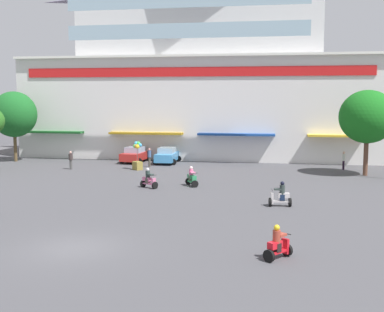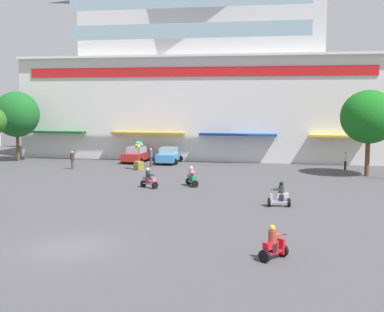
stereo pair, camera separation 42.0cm
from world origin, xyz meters
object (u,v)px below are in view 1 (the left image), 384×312
scooter_rider_0 (192,178)px  scooter_rider_5 (281,196)px  plaza_tree_1 (367,117)px  pedestrian_2 (149,156)px  scooter_rider_3 (149,180)px  parked_car_1 (167,155)px  pedestrian_1 (71,159)px  scooter_rider_1 (278,245)px  balloon_vendor_cart (137,157)px  parked_car_0 (135,154)px  plaza_tree_2 (14,114)px  pedestrian_0 (344,159)px

scooter_rider_0 → scooter_rider_5: bearing=-42.2°
plaza_tree_1 → pedestrian_2: size_ratio=4.08×
scooter_rider_3 → scooter_rider_5: (9.45, -4.58, 0.04)m
parked_car_1 → pedestrian_1: (-7.72, -5.65, 0.14)m
scooter_rider_3 → scooter_rider_5: 10.50m
scooter_rider_1 → balloon_vendor_cart: size_ratio=0.57×
parked_car_1 → scooter_rider_0: (4.63, -12.17, -0.18)m
pedestrian_2 → balloon_vendor_cart: 2.12m
balloon_vendor_cart → scooter_rider_0: bearing=-49.3°
scooter_rider_3 → pedestrian_1: size_ratio=0.89×
parked_car_0 → scooter_rider_3: (5.04, -13.61, -0.19)m
plaza_tree_2 → scooter_rider_0: bearing=-28.2°
parked_car_1 → pedestrian_0: size_ratio=2.50×
scooter_rider_1 → pedestrian_2: (-12.12, 25.32, 0.41)m
plaza_tree_1 → parked_car_0: size_ratio=1.71×
parked_car_0 → balloon_vendor_cart: size_ratio=1.63×
pedestrian_0 → scooter_rider_0: bearing=-138.7°
pedestrian_1 → pedestrian_0: bearing=9.6°
plaza_tree_1 → balloon_vendor_cart: 20.16m
scooter_rider_0 → scooter_rider_3: (-2.93, -1.34, -0.02)m
scooter_rider_1 → scooter_rider_3: size_ratio=0.99×
parked_car_0 → scooter_rider_1: bearing=-63.0°
scooter_rider_0 → scooter_rider_3: size_ratio=1.00×
scooter_rider_1 → pedestrian_1: 29.30m
pedestrian_2 → parked_car_0: bearing=127.7°
pedestrian_2 → balloon_vendor_cart: balloon_vendor_cart is taller
parked_car_1 → scooter_rider_5: 21.24m
pedestrian_0 → scooter_rider_1: bearing=-102.1°
plaza_tree_2 → pedestrian_2: (14.51, -1.50, -3.79)m
parked_car_1 → pedestrian_2: 3.04m
parked_car_0 → scooter_rider_5: (14.49, -18.18, -0.16)m
balloon_vendor_cart → parked_car_0: bearing=108.8°
plaza_tree_1 → scooter_rider_1: 24.84m
scooter_rider_0 → pedestrian_2: (-5.70, 9.33, 0.39)m
scooter_rider_3 → pedestrian_2: size_ratio=0.84×
plaza_tree_2 → parked_car_0: 12.96m
scooter_rider_0 → scooter_rider_1: (6.41, -15.98, -0.02)m
pedestrian_0 → balloon_vendor_cart: balloon_vendor_cart is taller
plaza_tree_2 → parked_car_1: size_ratio=1.70×
pedestrian_0 → balloon_vendor_cart: size_ratio=0.65×
plaza_tree_1 → parked_car_0: bearing=167.3°
plaza_tree_1 → parked_car_0: plaza_tree_1 is taller
scooter_rider_1 → scooter_rider_5: bearing=89.4°
scooter_rider_0 → pedestrian_0: pedestrian_0 is taller
scooter_rider_0 → scooter_rider_1: scooter_rider_0 is taller
parked_car_0 → scooter_rider_5: 23.25m
parked_car_1 → scooter_rider_0: bearing=-69.1°
plaza_tree_2 → balloon_vendor_cart: (13.93, -3.53, -3.63)m
plaza_tree_2 → balloon_vendor_cart: size_ratio=2.76×
scooter_rider_0 → pedestrian_2: bearing=121.4°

